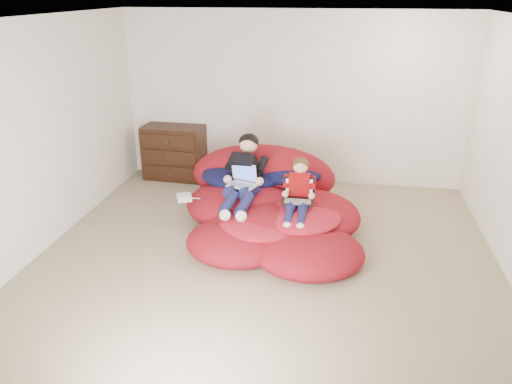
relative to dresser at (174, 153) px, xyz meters
name	(u,v)px	position (x,y,z in m)	size (l,w,h in m)	color
room_shell	(265,241)	(1.78, -2.25, -0.19)	(5.10, 5.10, 2.77)	tan
dresser	(174,153)	(0.00, 0.00, 0.00)	(0.94, 0.54, 0.82)	black
beanbag_pile	(269,207)	(1.70, -1.45, -0.15)	(2.32, 2.48, 0.90)	maroon
cream_pillow	(244,159)	(1.25, -0.73, 0.21)	(0.49, 0.31, 0.31)	beige
older_boy	(244,172)	(1.39, -1.44, 0.28)	(0.42, 1.14, 0.74)	black
younger_boy	(299,190)	(2.07, -1.69, 0.19)	(0.25, 0.81, 0.62)	#B00F10
laptop_white	(243,179)	(1.39, -1.53, 0.22)	(0.39, 0.37, 0.24)	silver
laptop_black	(298,195)	(2.07, -1.69, 0.14)	(0.36, 0.33, 0.25)	black
power_adapter	(184,198)	(0.70, -1.70, 0.01)	(0.17, 0.17, 0.06)	silver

